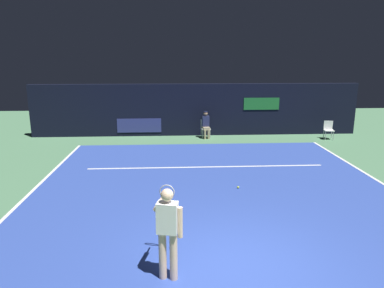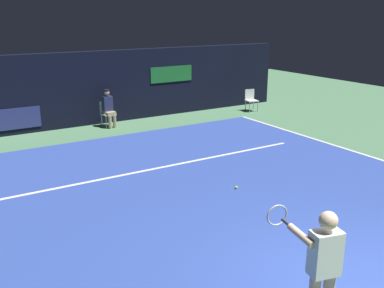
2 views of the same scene
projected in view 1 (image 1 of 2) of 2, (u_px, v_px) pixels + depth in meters
ground_plane at (212, 186)px, 11.06m from camera, size 32.82×32.82×0.00m
court_surface at (212, 186)px, 11.06m from camera, size 10.91×10.82×0.01m
line_sideline_left at (380, 182)px, 11.34m from camera, size 0.10×10.82×0.01m
line_sideline_right at (35, 189)px, 10.77m from camera, size 0.10×10.82×0.01m
line_service at (206, 167)px, 12.89m from camera, size 8.51×0.10×0.01m
back_wall at (196, 110)px, 17.95m from camera, size 16.44×0.33×2.60m
tennis_player at (168, 228)px, 6.22m from camera, size 0.51×1.02×1.73m
line_judge_on_chair at (206, 124)px, 17.41m from camera, size 0.48×0.56×1.32m
courtside_chair_near at (329, 129)px, 17.23m from camera, size 0.50×0.48×0.88m
tennis_ball at (238, 187)px, 10.80m from camera, size 0.07×0.07×0.07m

